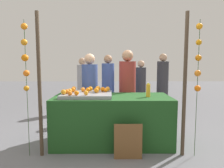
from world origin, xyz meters
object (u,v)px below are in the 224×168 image
at_px(chalkboard_sign, 128,142).
at_px(orange_0, 74,88).
at_px(vendor_right, 127,94).
at_px(juice_bottle, 148,90).
at_px(vendor_left, 90,96).
at_px(orange_1, 98,88).
at_px(stall_counter, 112,120).

bearing_deg(chalkboard_sign, orange_0, 135.51).
height_order(orange_0, vendor_right, vendor_right).
bearing_deg(juice_bottle, vendor_left, 145.99).
relative_size(orange_1, juice_bottle, 0.38).
bearing_deg(chalkboard_sign, orange_1, 119.24).
distance_m(juice_bottle, vendor_left, 1.32).
xyz_separation_m(stall_counter, juice_bottle, (0.62, -0.07, 0.54)).
bearing_deg(orange_0, juice_bottle, -16.35).
relative_size(stall_counter, juice_bottle, 8.61).
relative_size(orange_0, orange_1, 0.85).
xyz_separation_m(juice_bottle, vendor_left, (-1.08, 0.73, -0.21)).
bearing_deg(vendor_left, orange_1, -63.58).
distance_m(orange_0, juice_bottle, 1.41).
relative_size(orange_0, juice_bottle, 0.33).
relative_size(orange_1, vendor_left, 0.06).
distance_m(orange_0, vendor_left, 0.47).
xyz_separation_m(orange_1, vendor_right, (0.58, 0.35, -0.17)).
bearing_deg(vendor_right, orange_0, -164.37).
xyz_separation_m(orange_0, vendor_right, (1.05, 0.29, -0.16)).
height_order(stall_counter, orange_0, orange_0).
xyz_separation_m(orange_1, juice_bottle, (0.89, -0.34, 0.01)).
bearing_deg(stall_counter, orange_1, 134.13).
distance_m(stall_counter, orange_0, 0.96).
bearing_deg(orange_1, chalkboard_sign, -60.76).
xyz_separation_m(chalkboard_sign, vendor_right, (0.08, 1.24, 0.53)).
xyz_separation_m(juice_bottle, vendor_right, (-0.30, 0.69, -0.18)).
bearing_deg(orange_1, vendor_right, 30.66).
distance_m(juice_bottle, vendor_right, 0.77).
bearing_deg(juice_bottle, orange_1, 158.86).
xyz_separation_m(vendor_left, vendor_right, (0.78, -0.04, 0.03)).
bearing_deg(stall_counter, juice_bottle, -6.45).
xyz_separation_m(chalkboard_sign, vendor_left, (-0.69, 1.28, 0.49)).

